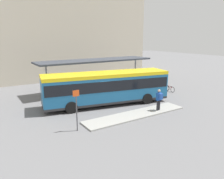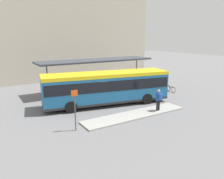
# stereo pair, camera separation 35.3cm
# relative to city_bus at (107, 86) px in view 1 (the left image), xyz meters

# --- Properties ---
(ground_plane) EXTENTS (120.00, 120.00, 0.00)m
(ground_plane) POSITION_rel_city_bus_xyz_m (-0.01, 0.00, -1.76)
(ground_plane) COLOR slate
(curb_island) EXTENTS (9.10, 1.80, 0.12)m
(curb_island) POSITION_rel_city_bus_xyz_m (0.46, -3.79, -1.70)
(curb_island) COLOR #9E9E99
(curb_island) RESTS_ON ground_plane
(city_bus) EXTENTS (11.81, 4.78, 3.00)m
(city_bus) POSITION_rel_city_bus_xyz_m (0.00, 0.00, 0.00)
(city_bus) COLOR #1E6093
(city_bus) RESTS_ON ground_plane
(pedestrian_waiting) EXTENTS (0.44, 0.45, 1.80)m
(pedestrian_waiting) POSITION_rel_city_bus_xyz_m (2.60, -4.11, -0.61)
(pedestrian_waiting) COLOR #232328
(pedestrian_waiting) RESTS_ON curb_island
(bicycle_red) EXTENTS (0.48, 1.54, 0.67)m
(bicycle_red) POSITION_rel_city_bus_xyz_m (8.69, 0.29, -1.43)
(bicycle_red) COLOR black
(bicycle_red) RESTS_ON ground_plane
(bicycle_green) EXTENTS (0.48, 1.62, 0.70)m
(bicycle_green) POSITION_rel_city_bus_xyz_m (8.46, 1.10, -1.41)
(bicycle_green) COLOR black
(bicycle_green) RESTS_ON ground_plane
(bicycle_blue) EXTENTS (0.48, 1.61, 0.69)m
(bicycle_blue) POSITION_rel_city_bus_xyz_m (8.80, 1.91, -1.42)
(bicycle_blue) COLOR black
(bicycle_blue) RESTS_ON ground_plane
(station_shelter) EXTENTS (13.58, 3.34, 3.62)m
(station_shelter) POSITION_rel_city_bus_xyz_m (1.82, 5.39, 1.73)
(station_shelter) COLOR #383D47
(station_shelter) RESTS_ON ground_plane
(potted_planter_near_shelter) EXTENTS (0.86, 0.86, 1.34)m
(potted_planter_near_shelter) POSITION_rel_city_bus_xyz_m (-3.17, 2.99, -1.07)
(potted_planter_near_shelter) COLOR slate
(potted_planter_near_shelter) RESTS_ON ground_plane
(platform_sign) EXTENTS (0.44, 0.08, 2.80)m
(platform_sign) POSITION_rel_city_bus_xyz_m (-4.74, -3.98, -0.21)
(platform_sign) COLOR #4C4C51
(platform_sign) RESTS_ON ground_plane
(station_building) EXTENTS (29.73, 12.33, 14.05)m
(station_building) POSITION_rel_city_bus_xyz_m (0.48, 19.30, 5.26)
(station_building) COLOR #BCB29E
(station_building) RESTS_ON ground_plane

